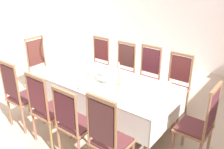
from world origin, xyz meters
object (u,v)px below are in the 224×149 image
(candlestick_east, at_px, (119,76))
(bowl_far_right, at_px, (83,87))
(chair_head_west, at_px, (41,66))
(bowl_near_left, at_px, (61,77))
(soup_tureen, at_px, (106,74))
(bowl_near_right, at_px, (167,84))
(candlestick_west, at_px, (88,68))
(dining_table, at_px, (103,84))
(chair_north_b, at_px, (122,69))
(chair_south_c, at_px, (74,122))
(spoon_secondary, at_px, (174,87))
(chair_north_d, at_px, (176,84))
(spoon_primary, at_px, (58,75))
(chair_south_a, at_px, (20,94))
(chair_head_east, at_px, (199,123))
(chair_north_c, at_px, (147,75))
(chair_south_d, at_px, (108,137))
(chair_south_b, at_px, (46,108))
(bowl_far_left, at_px, (111,69))
(chair_north_a, at_px, (97,62))

(candlestick_east, xyz_separation_m, bowl_far_right, (-0.34, -0.42, -0.13))
(chair_head_west, xyz_separation_m, bowl_far_right, (1.57, -0.42, 0.18))
(bowl_near_left, bearing_deg, soup_tureen, 28.98)
(chair_head_west, distance_m, bowl_near_right, 2.55)
(candlestick_west, relative_size, bowl_near_left, 1.98)
(dining_table, relative_size, chair_north_b, 2.18)
(chair_north_b, xyz_separation_m, bowl_near_left, (-0.31, -1.29, 0.21))
(chair_head_west, relative_size, bowl_far_right, 6.16)
(chair_south_c, bearing_deg, dining_table, 106.52)
(spoon_secondary, bearing_deg, chair_north_b, 148.21)
(chair_north_d, xyz_separation_m, spoon_secondary, (0.16, -0.48, 0.19))
(bowl_far_right, height_order, spoon_primary, bowl_far_right)
(spoon_secondary, bearing_deg, candlestick_east, -158.32)
(bowl_near_right, distance_m, bowl_far_right, 1.26)
(chair_south_a, xyz_separation_m, chair_head_east, (2.51, 0.94, -0.00))
(chair_north_c, relative_size, chair_head_east, 0.98)
(chair_south_d, relative_size, chair_head_west, 1.00)
(chair_south_b, bearing_deg, chair_south_d, -0.16)
(chair_north_c, height_order, chair_head_east, chair_head_east)
(bowl_near_right, bearing_deg, bowl_far_left, -178.92)
(bowl_far_right, bearing_deg, spoon_primary, 172.45)
(bowl_far_left, height_order, bowl_far_right, bowl_far_right)
(chair_north_c, distance_m, chair_south_d, 1.97)
(chair_head_east, height_order, candlestick_east, chair_head_east)
(chair_north_d, relative_size, bowl_near_left, 6.39)
(chair_north_b, xyz_separation_m, spoon_secondary, (1.28, -0.48, 0.19))
(chair_north_a, relative_size, chair_south_b, 0.96)
(chair_south_c, xyz_separation_m, chair_north_d, (0.58, 1.87, 0.00))
(bowl_near_right, xyz_separation_m, spoon_primary, (-1.61, -0.76, -0.02))
(chair_north_d, xyz_separation_m, bowl_far_right, (-0.88, -1.35, 0.21))
(chair_north_c, relative_size, bowl_near_left, 6.54)
(chair_north_b, bearing_deg, chair_north_d, -179.99)
(chair_south_d, bearing_deg, chair_head_west, 159.06)
(dining_table, xyz_separation_m, chair_south_b, (-0.27, -0.94, -0.10))
(chair_south_c, bearing_deg, chair_north_c, 90.00)
(chair_head_east, bearing_deg, soup_tureen, 90.00)
(dining_table, relative_size, chair_south_b, 2.10)
(chair_head_east, bearing_deg, bowl_far_left, 76.84)
(chair_head_east, height_order, spoon_secondary, chair_head_east)
(soup_tureen, relative_size, bowl_near_left, 1.83)
(bowl_near_right, relative_size, bowl_far_right, 0.83)
(dining_table, height_order, chair_south_a, chair_south_a)
(chair_north_d, bearing_deg, spoon_secondary, 108.08)
(chair_south_a, distance_m, spoon_secondary, 2.39)
(chair_south_d, height_order, chair_north_d, chair_south_d)
(chair_north_d, relative_size, candlestick_west, 3.23)
(chair_south_a, relative_size, chair_north_d, 1.06)
(chair_south_d, bearing_deg, chair_south_c, 179.42)
(chair_north_d, height_order, spoon_primary, chair_north_d)
(chair_south_a, relative_size, spoon_secondary, 6.59)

